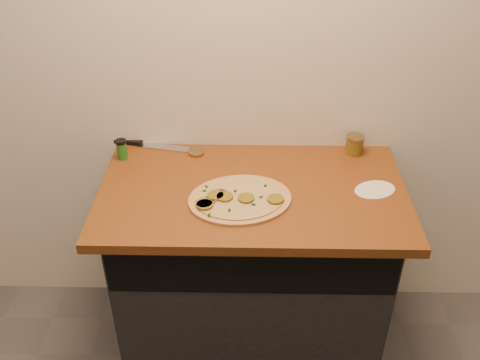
{
  "coord_description": "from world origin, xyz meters",
  "views": [
    {
      "loc": [
        -0.02,
        -0.29,
        2.1
      ],
      "look_at": [
        -0.05,
        1.4,
        0.95
      ],
      "focal_mm": 40.0,
      "sensor_mm": 36.0,
      "label": 1
    }
  ],
  "objects_px": {
    "pizza": "(239,199)",
    "salsa_jar": "(355,144)",
    "chefs_knife": "(145,144)",
    "spice_shaker": "(122,149)"
  },
  "relations": [
    {
      "from": "pizza",
      "to": "spice_shaker",
      "type": "xyz_separation_m",
      "value": [
        -0.5,
        0.29,
        0.04
      ]
    },
    {
      "from": "pizza",
      "to": "chefs_knife",
      "type": "xyz_separation_m",
      "value": [
        -0.42,
        0.4,
        -0.0
      ]
    },
    {
      "from": "salsa_jar",
      "to": "spice_shaker",
      "type": "relative_size",
      "value": 0.95
    },
    {
      "from": "spice_shaker",
      "to": "chefs_knife",
      "type": "bearing_deg",
      "value": 55.49
    },
    {
      "from": "chefs_knife",
      "to": "salsa_jar",
      "type": "xyz_separation_m",
      "value": [
        0.91,
        -0.04,
        0.04
      ]
    },
    {
      "from": "chefs_knife",
      "to": "pizza",
      "type": "bearing_deg",
      "value": -43.53
    },
    {
      "from": "spice_shaker",
      "to": "salsa_jar",
      "type": "bearing_deg",
      "value": 3.68
    },
    {
      "from": "chefs_knife",
      "to": "salsa_jar",
      "type": "relative_size",
      "value": 4.07
    },
    {
      "from": "pizza",
      "to": "salsa_jar",
      "type": "xyz_separation_m",
      "value": [
        0.49,
        0.36,
        0.03
      ]
    },
    {
      "from": "pizza",
      "to": "chefs_knife",
      "type": "height_order",
      "value": "pizza"
    }
  ]
}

